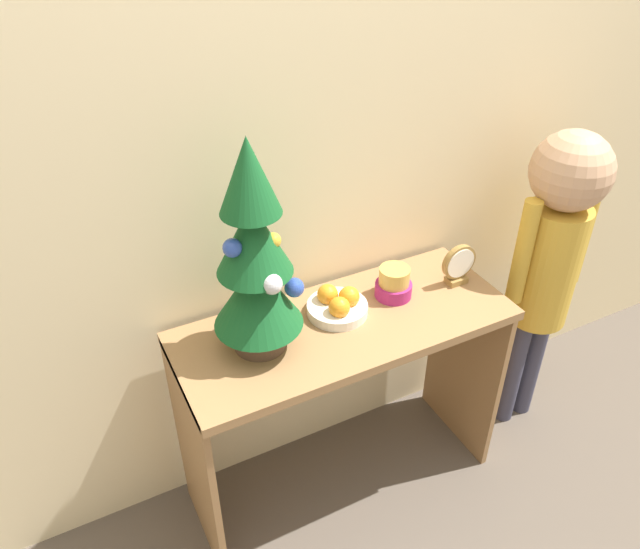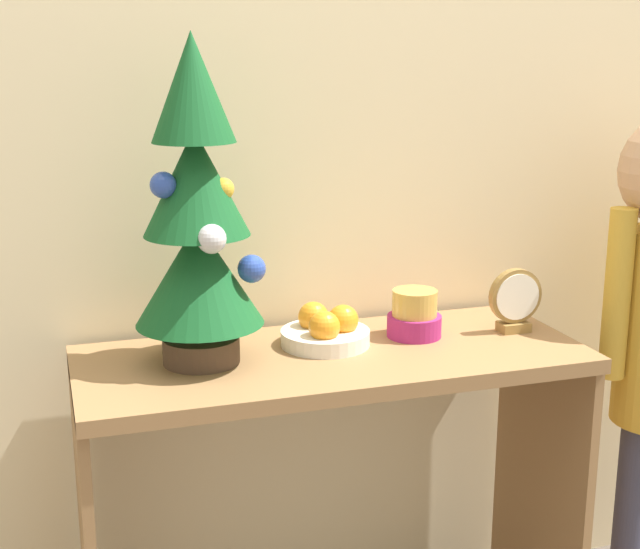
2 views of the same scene
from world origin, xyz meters
TOP-DOWN VIEW (x-y plane):
  - ground_plane at (0.00, 0.00)m, footprint 12.00×12.00m
  - back_wall at (0.00, 0.45)m, footprint 7.00×0.05m
  - console_table at (0.00, 0.20)m, footprint 1.00×0.40m
  - mini_tree at (-0.25, 0.22)m, footprint 0.24×0.24m
  - fruit_bowl at (0.00, 0.25)m, footprint 0.18×0.18m
  - singing_bowl at (0.19, 0.25)m, footprint 0.11×0.11m
  - desk_clock at (0.41, 0.21)m, footprint 0.12×0.04m
  - child_figure at (0.75, 0.17)m, footprint 0.31×0.25m

SIDE VIEW (x-z plane):
  - ground_plane at x=0.00m, z-range 0.00..0.00m
  - console_table at x=0.00m, z-range 0.18..0.89m
  - fruit_bowl at x=0.00m, z-range 0.69..0.78m
  - singing_bowl at x=0.19m, z-range 0.70..0.80m
  - desk_clock at x=0.41m, z-range 0.70..0.84m
  - child_figure at x=0.75m, z-range 0.20..1.36m
  - mini_tree at x=-0.25m, z-range 0.68..1.29m
  - back_wall at x=0.00m, z-range 0.00..2.50m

